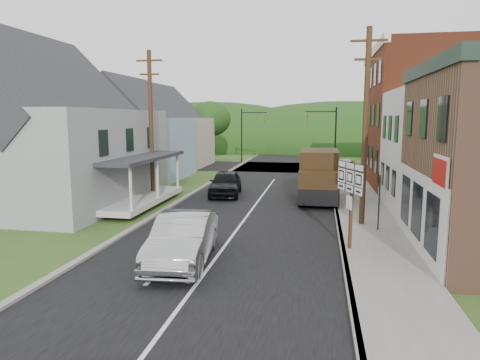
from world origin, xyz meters
The scene contains 24 objects.
ground centered at (0.00, 0.00, 0.00)m, with size 120.00×120.00×0.00m, color #2D4719.
road centered at (0.00, 10.00, 0.00)m, with size 9.00×90.00×0.02m, color black.
cross_road centered at (0.00, 27.00, 0.00)m, with size 60.00×9.00×0.02m, color black.
sidewalk_right centered at (5.90, 8.00, 0.07)m, with size 2.80×55.00×0.15m, color slate.
curb_right centered at (4.55, 8.00, 0.07)m, with size 0.20×55.00×0.15m, color slate.
curb_left centered at (-4.65, 8.00, 0.06)m, with size 0.30×55.00×0.12m, color slate.
storefront_white centered at (11.30, 7.50, 3.25)m, with size 8.00×7.00×6.50m, color silver.
storefront_red centered at (11.30, 17.00, 5.00)m, with size 8.00×12.00×10.00m, color maroon.
house_gray centered at (-12.00, 6.00, 4.23)m, with size 10.20×12.24×8.35m.
house_blue centered at (-11.00, 17.00, 3.69)m, with size 7.14×8.16×7.28m.
house_cream centered at (-11.50, 26.00, 3.69)m, with size 7.14×8.16×7.28m.
utility_pole_right centered at (5.60, 3.50, 4.66)m, with size 1.60×0.26×9.00m.
utility_pole_left centered at (-6.50, 8.00, 4.66)m, with size 1.60×0.26×9.00m.
traffic_signal_right centered at (4.30, 23.50, 3.76)m, with size 2.87×0.20×6.00m.
traffic_signal_left centered at (-4.30, 30.50, 3.76)m, with size 2.87×0.20×6.00m.
tree_left_b centered at (-17.00, 12.00, 4.88)m, with size 4.80×4.80×6.94m.
tree_left_c centered at (-19.00, 20.00, 5.94)m, with size 5.80×5.80×8.41m.
tree_left_d centered at (-9.00, 32.00, 4.88)m, with size 4.80×4.80×6.94m.
forested_ridge centered at (0.00, 55.00, 0.00)m, with size 90.00×30.00×16.00m, color #173610.
silver_sedan centered at (-1.01, -2.82, 0.85)m, with size 1.80×5.16×1.70m, color #A8A9AD.
dark_sedan centered at (-2.38, 10.20, 0.80)m, with size 1.90×4.72×1.61m, color black.
delivery_van centered at (3.60, 9.33, 1.56)m, with size 2.30×5.52×3.08m.
route_sign_cluster centered at (4.76, -0.55, 2.31)m, with size 0.83×1.77×3.33m.
warning_sign centered at (6.18, 2.48, 1.80)m, with size 0.11×0.72×2.58m.
Camera 1 is at (3.57, -16.66, 5.05)m, focal length 32.00 mm.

